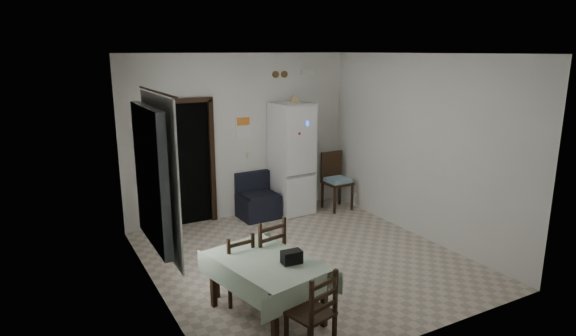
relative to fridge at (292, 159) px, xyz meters
The scene contains 25 objects.
ground 2.35m from the fridge, 114.21° to the right, with size 4.50×4.50×0.00m, color beige.
ceiling 2.83m from the fridge, 114.21° to the right, with size 4.20×4.50×0.02m, color white, non-canonical shape.
wall_back 1.02m from the fridge, 159.76° to the left, with size 4.20×0.02×2.90m, color silver, non-canonical shape.
wall_front 4.29m from the fridge, 101.73° to the right, with size 4.20×0.02×2.90m, color silver, non-canonical shape.
wall_left 3.57m from the fridge, 146.96° to the right, with size 0.02×4.50×2.90m, color silver, non-canonical shape.
wall_right 2.33m from the fridge, 57.44° to the right, with size 0.02×4.50×2.90m, color silver, non-canonical shape.
doorway 1.99m from the fridge, 164.74° to the left, with size 1.06×0.52×2.22m.
window_recess 3.73m from the fridge, 144.78° to the right, with size 0.10×1.20×1.60m, color silver.
curtain 3.64m from the fridge, 143.78° to the right, with size 0.02×1.45×1.85m, color white.
curtain_rod 3.89m from the fridge, 143.68° to the right, with size 0.02×0.02×1.60m, color black.
calendar 1.06m from the fridge, 159.36° to the left, with size 0.28×0.02×0.40m, color white.
calendar_image 1.12m from the fridge, 159.73° to the left, with size 0.24×0.01×0.14m, color orange.
light_switch 0.79m from the fridge, 156.77° to the left, with size 0.08×0.02×0.12m, color beige.
vent_left 1.54m from the fridge, 118.81° to the left, with size 0.12×0.12×0.03m, color brown.
vent_right 1.53m from the fridge, 87.70° to the left, with size 0.12×0.12×0.03m, color brown.
emergency_light 1.63m from the fridge, 30.14° to the left, with size 0.25×0.07×0.09m, color white.
fridge is the anchor object (origin of this frame).
tan_cone 1.10m from the fridge, 19.88° to the left, with size 0.20×0.20×0.16m, color tan.
navy_seat 0.93m from the fridge, behind, with size 0.66×0.64×0.80m, color black, non-canonical shape.
corner_chair 1.00m from the fridge, 18.48° to the right, with size 0.47×0.47×1.08m, color black, non-canonical shape.
dining_table 3.72m from the fridge, 123.69° to the right, with size 0.87×1.33×0.69m, color #B1C9AC, non-canonical shape.
black_bag 3.74m from the fridge, 119.29° to the right, with size 0.22×0.13×0.14m, color black.
dining_chair_far_left 3.39m from the fridge, 131.01° to the right, with size 0.37×0.37×0.86m, color black, non-canonical shape.
dining_chair_far_right 3.11m from the fridge, 125.77° to the right, with size 0.42×0.42×0.98m, color black, non-canonical shape.
dining_chair_near_head 4.38m from the fridge, 116.83° to the right, with size 0.39×0.39×0.91m, color black, non-canonical shape.
Camera 1 is at (-3.32, -5.54, 2.94)m, focal length 30.00 mm.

